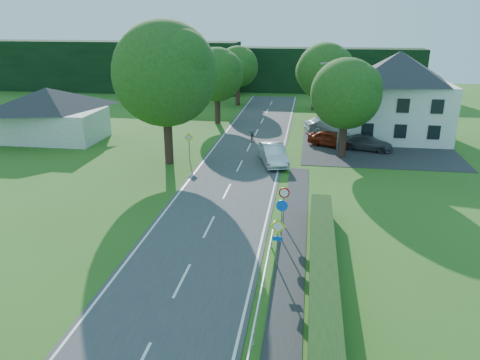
% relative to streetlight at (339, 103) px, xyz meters
% --- Properties ---
extents(road, '(7.00, 80.00, 0.04)m').
position_rel_streetlight_xyz_m(road, '(-8.06, -10.00, -4.44)').
color(road, '#39393C').
rests_on(road, ground).
extents(footpath, '(1.50, 44.00, 0.04)m').
position_rel_streetlight_xyz_m(footpath, '(-3.11, -28.00, -4.44)').
color(footpath, '#242427').
rests_on(footpath, ground).
extents(parking_pad, '(14.00, 16.00, 0.04)m').
position_rel_streetlight_xyz_m(parking_pad, '(3.94, 3.00, -4.44)').
color(parking_pad, '#242427').
rests_on(parking_pad, ground).
extents(line_edge_left, '(0.12, 80.00, 0.01)m').
position_rel_streetlight_xyz_m(line_edge_left, '(-11.31, -10.00, -4.42)').
color(line_edge_left, white).
rests_on(line_edge_left, road).
extents(line_edge_right, '(0.12, 80.00, 0.01)m').
position_rel_streetlight_xyz_m(line_edge_right, '(-4.81, -10.00, -4.42)').
color(line_edge_right, white).
rests_on(line_edge_right, road).
extents(line_centre, '(0.12, 80.00, 0.01)m').
position_rel_streetlight_xyz_m(line_centre, '(-8.06, -10.00, -4.42)').
color(line_centre, white).
rests_on(line_centre, road).
extents(tree_main, '(9.40, 9.40, 11.64)m').
position_rel_streetlight_xyz_m(tree_main, '(-14.06, -6.00, 1.36)').
color(tree_main, '#214715').
rests_on(tree_main, ground).
extents(tree_left_far, '(7.00, 7.00, 8.58)m').
position_rel_streetlight_xyz_m(tree_left_far, '(-13.06, 10.00, -0.17)').
color(tree_left_far, '#214715').
rests_on(tree_left_far, ground).
extents(tree_right_far, '(7.40, 7.40, 9.09)m').
position_rel_streetlight_xyz_m(tree_right_far, '(-1.06, 12.00, 0.08)').
color(tree_right_far, '#214715').
rests_on(tree_right_far, ground).
extents(tree_left_back, '(6.60, 6.60, 8.07)m').
position_rel_streetlight_xyz_m(tree_left_back, '(-12.56, 22.00, -0.43)').
color(tree_left_back, '#214715').
rests_on(tree_left_back, ground).
extents(tree_right_back, '(6.20, 6.20, 7.56)m').
position_rel_streetlight_xyz_m(tree_right_back, '(-2.06, 20.00, -0.68)').
color(tree_right_back, '#214715').
rests_on(tree_right_back, ground).
extents(tree_right_mid, '(7.00, 7.00, 8.58)m').
position_rel_streetlight_xyz_m(tree_right_mid, '(0.44, -2.00, -0.17)').
color(tree_right_mid, '#214715').
rests_on(tree_right_mid, ground).
extents(treeline_left, '(44.00, 6.00, 8.00)m').
position_rel_streetlight_xyz_m(treeline_left, '(-36.06, 32.00, -0.46)').
color(treeline_left, black).
rests_on(treeline_left, ground).
extents(treeline_right, '(30.00, 5.00, 7.00)m').
position_rel_streetlight_xyz_m(treeline_right, '(-0.06, 36.00, -0.96)').
color(treeline_right, black).
rests_on(treeline_right, ground).
extents(bungalow_left, '(11.00, 6.50, 5.20)m').
position_rel_streetlight_xyz_m(bungalow_left, '(-28.06, 0.00, -1.75)').
color(bungalow_left, '#B3B4AF').
rests_on(bungalow_left, ground).
extents(house_white, '(10.60, 8.40, 8.60)m').
position_rel_streetlight_xyz_m(house_white, '(5.94, 6.00, -0.06)').
color(house_white, white).
rests_on(house_white, ground).
extents(streetlight, '(2.03, 0.18, 8.00)m').
position_rel_streetlight_xyz_m(streetlight, '(0.00, 0.00, 0.00)').
color(streetlight, slate).
rests_on(streetlight, ground).
extents(sign_priority_right, '(0.78, 0.09, 2.59)m').
position_rel_streetlight_xyz_m(sign_priority_right, '(-3.76, -22.02, -2.67)').
color(sign_priority_right, slate).
rests_on(sign_priority_right, ground).
extents(sign_roundabout, '(0.64, 0.08, 2.37)m').
position_rel_streetlight_xyz_m(sign_roundabout, '(-3.76, -19.02, -2.79)').
color(sign_roundabout, slate).
rests_on(sign_roundabout, ground).
extents(sign_speed_limit, '(0.64, 0.11, 2.37)m').
position_rel_streetlight_xyz_m(sign_speed_limit, '(-3.76, -17.03, -2.70)').
color(sign_speed_limit, slate).
rests_on(sign_speed_limit, ground).
extents(sign_priority_left, '(0.78, 0.09, 2.44)m').
position_rel_streetlight_xyz_m(sign_priority_left, '(-12.56, -5.02, -2.75)').
color(sign_priority_left, slate).
rests_on(sign_priority_left, ground).
extents(moving_car, '(3.05, 5.36, 1.67)m').
position_rel_streetlight_xyz_m(moving_car, '(-5.36, -5.01, -3.59)').
color(moving_car, silver).
rests_on(moving_car, road).
extents(motorcycle, '(0.84, 2.01, 1.03)m').
position_rel_streetlight_xyz_m(motorcycle, '(-8.10, 2.56, -3.91)').
color(motorcycle, black).
rests_on(motorcycle, road).
extents(parked_car_red, '(4.54, 3.36, 1.44)m').
position_rel_streetlight_xyz_m(parked_car_red, '(-0.49, 1.50, -3.70)').
color(parked_car_red, maroon).
rests_on(parked_car_red, parking_pad).
extents(parked_car_silver_a, '(5.30, 3.18, 1.65)m').
position_rel_streetlight_xyz_m(parked_car_silver_a, '(-0.46, 7.00, -3.60)').
color(parked_car_silver_a, '#A8A9AD').
rests_on(parked_car_silver_a, parking_pad).
extents(parked_car_grey, '(4.98, 3.11, 1.34)m').
position_rel_streetlight_xyz_m(parked_car_grey, '(2.87, 0.70, -3.75)').
color(parked_car_grey, '#4A494E').
rests_on(parked_car_grey, parking_pad).
extents(parasol, '(2.42, 2.46, 2.13)m').
position_rel_streetlight_xyz_m(parasol, '(0.74, 4.05, -3.36)').
color(parasol, '#A90D2C').
rests_on(parasol, parking_pad).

